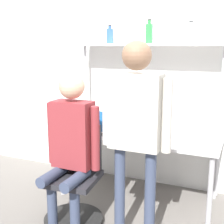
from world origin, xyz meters
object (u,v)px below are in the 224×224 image
Objects in this scene: laptop at (99,127)px; bottle_green at (149,33)px; bottle_blue at (110,36)px; monitor at (127,108)px; cell_phone at (117,137)px; bottle_clear at (191,34)px; office_chair at (75,193)px; person_seated at (71,138)px; person_standing at (136,119)px.

bottle_green is (0.41, 0.43, 1.01)m from laptop.
monitor is at bearing -2.43° from bottle_blue.
cell_phone is (0.08, -0.48, -0.21)m from monitor.
bottle_green is 1.14× the size of bottle_clear.
monitor is 0.86m from bottle_blue.
bottle_clear is at bearing 0.77° from monitor.
office_chair is 0.65× the size of person_seated.
bottle_clear is (0.83, 1.06, 0.94)m from person_seated.
person_seated reaches higher than laptop.
bottle_blue is (-0.22, 0.01, 0.84)m from monitor.
office_chair is 4.46× the size of bottle_blue.
bottle_green is (0.39, 1.01, 1.51)m from office_chair.
bottle_green reaches higher than monitor.
person_standing is (0.49, -1.09, 0.15)m from monitor.
monitor is 2.48× the size of bottle_blue.
cell_phone is 0.66× the size of bottle_clear.
bottle_blue reaches higher than person_seated.
office_chair is 3.60× the size of bottle_green.
monitor is 1.21m from office_chair.
person_standing is at bearing -56.98° from bottle_blue.
bottle_green is at bearing 180.00° from bottle_clear.
bottle_blue is at bearing 177.57° from monitor.
person_standing is at bearing -77.66° from bottle_green.
person_seated is at bearing -128.16° from bottle_clear.
laptop is 0.77m from office_chair.
monitor is at bearing 114.30° from person_standing.
laptop is at bearing 91.80° from office_chair.
bottle_clear reaches higher than monitor.
office_chair is (0.02, -0.58, -0.51)m from laptop.
cell_phone is at bearing -109.31° from bottle_green.
cell_phone is at bearing 124.16° from person_standing.
office_chair is at bearing 172.20° from person_standing.
bottle_clear is at bearing 79.44° from person_standing.
laptop reaches higher than office_chair.
monitor is 1.09m from bottle_clear.
person_seated is 1.41m from bottle_blue.
bottle_blue reaches higher than cell_phone.
bottle_clear is (0.84, 1.01, 1.50)m from office_chair.
cell_phone is 1.32m from bottle_clear.
office_chair is 1.03m from person_standing.
person_standing is (0.63, -0.04, 0.25)m from person_seated.
monitor is at bearing -177.86° from bottle_green.
monitor is at bearing 99.37° from cell_phone.
person_seated is 6.88× the size of bottle_blue.
bottle_blue is (-0.06, 0.43, 0.98)m from laptop.
monitor is 1.51× the size of laptop.
laptop reaches higher than cell_phone.
person_standing is at bearing -65.70° from monitor.
bottle_clear is (0.85, 0.43, 0.99)m from laptop.
office_chair is at bearing -85.32° from bottle_blue.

